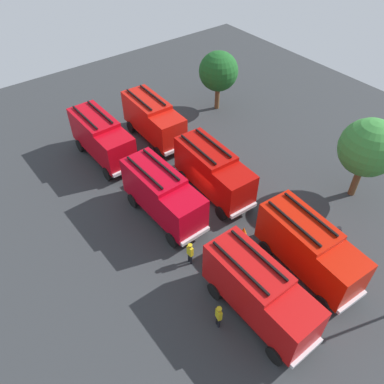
# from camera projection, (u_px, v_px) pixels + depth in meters

# --- Properties ---
(ground_plane) EXTENTS (55.23, 55.23, 0.00)m
(ground_plane) POSITION_uv_depth(u_px,v_px,m) (192.00, 205.00, 29.01)
(ground_plane) COLOR #2D3033
(fire_truck_0) EXTENTS (7.24, 2.84, 3.88)m
(fire_truck_0) POSITION_uv_depth(u_px,v_px,m) (102.00, 137.00, 31.88)
(fire_truck_0) COLOR #B60612
(fire_truck_0) RESTS_ON ground
(fire_truck_1) EXTENTS (7.26, 2.91, 3.88)m
(fire_truck_1) POSITION_uv_depth(u_px,v_px,m) (163.00, 194.00, 26.80)
(fire_truck_1) COLOR #B70515
(fire_truck_1) RESTS_ON ground
(fire_truck_2) EXTENTS (7.21, 2.78, 3.88)m
(fire_truck_2) POSITION_uv_depth(u_px,v_px,m) (259.00, 291.00, 21.05)
(fire_truck_2) COLOR #B40E0F
(fire_truck_2) RESTS_ON ground
(fire_truck_3) EXTENTS (7.28, 2.95, 3.88)m
(fire_truck_3) POSITION_uv_depth(u_px,v_px,m) (153.00, 119.00, 33.96)
(fire_truck_3) COLOR red
(fire_truck_3) RESTS_ON ground
(fire_truck_4) EXTENTS (7.29, 2.98, 3.88)m
(fire_truck_4) POSITION_uv_depth(u_px,v_px,m) (213.00, 171.00, 28.67)
(fire_truck_4) COLOR #A80A06
(fire_truck_4) RESTS_ON ground
(fire_truck_5) EXTENTS (7.34, 3.12, 3.88)m
(fire_truck_5) POSITION_uv_depth(u_px,v_px,m) (309.00, 247.00, 23.31)
(fire_truck_5) COLOR #BA1405
(fire_truck_5) RESTS_ON ground
(firefighter_0) EXTENTS (0.47, 0.34, 1.81)m
(firefighter_0) POSITION_uv_depth(u_px,v_px,m) (219.00, 316.00, 21.21)
(firefighter_0) COLOR black
(firefighter_0) RESTS_ON ground
(firefighter_1) EXTENTS (0.47, 0.34, 1.69)m
(firefighter_1) POSITION_uv_depth(u_px,v_px,m) (211.00, 146.00, 32.96)
(firefighter_1) COLOR black
(firefighter_1) RESTS_ON ground
(firefighter_2) EXTENTS (0.43, 0.29, 1.78)m
(firefighter_2) POSITION_uv_depth(u_px,v_px,m) (190.00, 253.00, 24.45)
(firefighter_2) COLOR black
(firefighter_2) RESTS_ON ground
(firefighter_3) EXTENTS (0.48, 0.40, 1.62)m
(firefighter_3) POSITION_uv_depth(u_px,v_px,m) (180.00, 157.00, 31.95)
(firefighter_3) COLOR black
(firefighter_3) RESTS_ON ground
(firefighter_4) EXTENTS (0.29, 0.44, 1.79)m
(firefighter_4) POSITION_uv_depth(u_px,v_px,m) (336.00, 235.00, 25.50)
(firefighter_4) COLOR black
(firefighter_4) RESTS_ON ground
(tree_0) EXTENTS (3.81, 3.81, 5.91)m
(tree_0) POSITION_uv_depth(u_px,v_px,m) (218.00, 71.00, 36.78)
(tree_0) COLOR brown
(tree_0) RESTS_ON ground
(tree_1) EXTENTS (4.22, 4.22, 6.55)m
(tree_1) POSITION_uv_depth(u_px,v_px,m) (369.00, 148.00, 27.00)
(tree_1) COLOR brown
(tree_1) RESTS_ON ground
(traffic_cone_0) EXTENTS (0.47, 0.47, 0.67)m
(traffic_cone_0) POSITION_uv_depth(u_px,v_px,m) (244.00, 231.00, 26.71)
(traffic_cone_0) COLOR #F2600C
(traffic_cone_0) RESTS_ON ground
(traffic_cone_1) EXTENTS (0.47, 0.47, 0.67)m
(traffic_cone_1) POSITION_uv_depth(u_px,v_px,m) (186.00, 140.00, 34.74)
(traffic_cone_1) COLOR #F2600C
(traffic_cone_1) RESTS_ON ground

